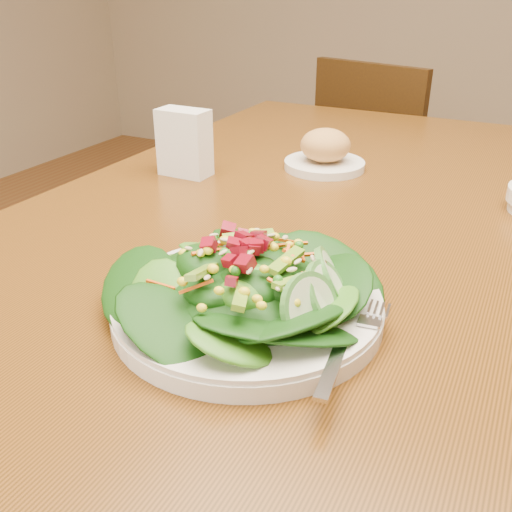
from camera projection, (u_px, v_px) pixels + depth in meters
name	position (u px, v px, depth m)	size (l,w,h in m)	color
dining_table	(328.00, 266.00, 0.93)	(0.90, 1.40, 0.75)	brown
chair_far	(380.00, 185.00, 1.89)	(0.48, 0.49, 0.85)	#301C07
salad_plate	(256.00, 292.00, 0.59)	(0.29, 0.28, 0.08)	white
bread_plate	(325.00, 153.00, 1.04)	(0.15, 0.15, 0.08)	white
napkin_holder	(184.00, 141.00, 1.00)	(0.09, 0.05, 0.12)	white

